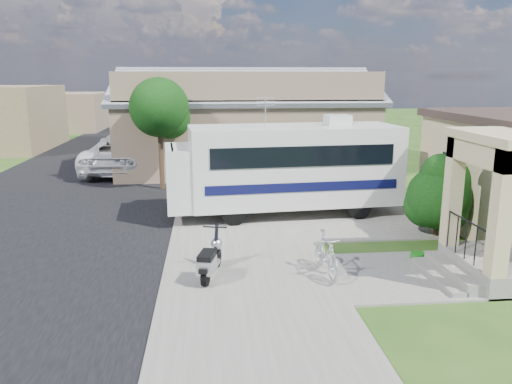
{
  "coord_description": "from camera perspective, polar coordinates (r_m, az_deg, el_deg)",
  "views": [
    {
      "loc": [
        -1.86,
        -11.62,
        4.59
      ],
      "look_at": [
        -0.5,
        2.5,
        1.3
      ],
      "focal_mm": 35.0,
      "sensor_mm": 36.0,
      "label": 1
    }
  ],
  "objects": [
    {
      "name": "street_slab",
      "position": [
        22.8,
        -19.71,
        0.7
      ],
      "size": [
        9.0,
        80.0,
        0.02
      ],
      "primitive_type": "cube",
      "color": "black",
      "rests_on": "ground"
    },
    {
      "name": "warehouse",
      "position": [
        25.79,
        -1.36,
        7.27
      ],
      "size": [
        12.5,
        8.4,
        5.04
      ],
      "color": "#806750",
      "rests_on": "ground"
    },
    {
      "name": "distant_bldg_near",
      "position": [
        47.57,
        -21.79,
        8.54
      ],
      "size": [
        8.0,
        7.0,
        3.2
      ],
      "primitive_type": "cube",
      "color": "#806750",
      "rests_on": "ground"
    },
    {
      "name": "garden_hose",
      "position": [
        13.53,
        17.99,
        -7.07
      ],
      "size": [
        0.37,
        0.37,
        0.17
      ],
      "primitive_type": "cylinder",
      "color": "#166A15",
      "rests_on": "ground"
    },
    {
      "name": "street_tree_c",
      "position": [
        39.74,
        -8.31,
        10.78
      ],
      "size": [
        2.44,
        2.4,
        4.42
      ],
      "color": "#311E15",
      "rests_on": "ground"
    },
    {
      "name": "street_tree_a",
      "position": [
        20.79,
        -10.71,
        9.14
      ],
      "size": [
        2.44,
        2.4,
        4.58
      ],
      "color": "#311E15",
      "rests_on": "ground"
    },
    {
      "name": "van",
      "position": [
        32.71,
        -13.77,
        6.24
      ],
      "size": [
        3.8,
        6.7,
        1.83
      ],
      "primitive_type": "imported",
      "rotation": [
        0.0,
        0.0,
        -0.21
      ],
      "color": "white",
      "rests_on": "ground"
    },
    {
      "name": "pickup_truck",
      "position": [
        25.38,
        -14.84,
        4.25
      ],
      "size": [
        3.48,
        6.64,
        1.78
      ],
      "primitive_type": "imported",
      "rotation": [
        0.0,
        0.0,
        3.06
      ],
      "color": "white",
      "rests_on": "ground"
    },
    {
      "name": "ground",
      "position": [
        12.63,
        3.39,
        -8.28
      ],
      "size": [
        120.0,
        120.0,
        0.0
      ],
      "primitive_type": "plane",
      "color": "#1B4111"
    },
    {
      "name": "sidewalk_slab",
      "position": [
        22.11,
        -3.16,
        1.14
      ],
      "size": [
        4.0,
        80.0,
        0.06
      ],
      "primitive_type": "cube",
      "color": "#65635B",
      "rests_on": "ground"
    },
    {
      "name": "motorhome",
      "position": [
        16.69,
        3.39,
        3.03
      ],
      "size": [
        7.85,
        3.04,
        3.94
      ],
      "rotation": [
        0.0,
        0.0,
        0.09
      ],
      "color": "silver",
      "rests_on": "ground"
    },
    {
      "name": "walk_slab",
      "position": [
        12.54,
        17.97,
        -8.96
      ],
      "size": [
        4.0,
        3.0,
        0.05
      ],
      "primitive_type": "cube",
      "color": "#65635B",
      "rests_on": "ground"
    },
    {
      "name": "shrub",
      "position": [
        15.35,
        20.25,
        -0.28
      ],
      "size": [
        2.01,
        1.92,
        2.47
      ],
      "color": "#311E15",
      "rests_on": "ground"
    },
    {
      "name": "bicycle",
      "position": [
        11.83,
        8.0,
        -7.29
      ],
      "size": [
        0.6,
        1.71,
        1.01
      ],
      "primitive_type": "imported",
      "rotation": [
        0.0,
        0.0,
        0.08
      ],
      "color": "#B9B8C0",
      "rests_on": "ground"
    },
    {
      "name": "street_tree_b",
      "position": [
        30.75,
        -9.09,
        10.67
      ],
      "size": [
        2.44,
        2.4,
        4.73
      ],
      "color": "#311E15",
      "rests_on": "ground"
    },
    {
      "name": "scooter",
      "position": [
        11.58,
        -5.26,
        -7.75
      ],
      "size": [
        0.74,
        1.64,
        1.09
      ],
      "rotation": [
        0.0,
        0.0,
        -0.24
      ],
      "color": "black",
      "rests_on": "ground"
    },
    {
      "name": "driveway_slab",
      "position": [
        17.09,
        6.05,
        -2.51
      ],
      "size": [
        7.0,
        6.0,
        0.05
      ],
      "primitive_type": "cube",
      "color": "#65635B",
      "rests_on": "ground"
    }
  ]
}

